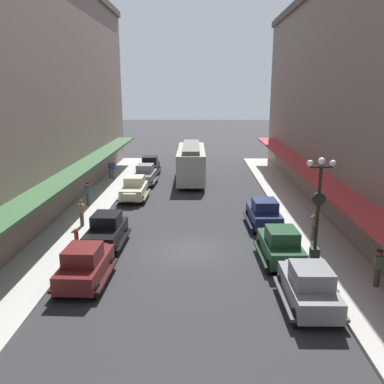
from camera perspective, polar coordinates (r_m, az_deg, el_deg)
The scene contains 20 objects.
ground_plane at distance 22.36m, azimuth -0.30°, elevation -8.23°, with size 200.00×200.00×0.00m, color #2D2D30.
sidewalk_left at distance 23.72m, azimuth -18.89°, elevation -7.49°, with size 3.00×60.00×0.15m, color #B7B5AD.
sidewalk_right at distance 23.40m, azimuth 18.57°, elevation -7.77°, with size 3.00×60.00×0.15m, color #B7B5AD.
parked_car_0 at distance 19.09m, azimuth -14.67°, elevation -9.69°, with size 2.23×4.29×1.84m.
parked_car_1 at distance 23.18m, azimuth -11.88°, elevation -5.24°, with size 2.21×4.28×1.84m.
parked_car_2 at distance 32.58m, azimuth -8.06°, elevation 0.53°, with size 2.16×4.27×1.84m.
parked_car_3 at distance 37.76m, azimuth -6.57°, elevation 2.44°, with size 2.29×4.31×1.84m.
parked_car_4 at distance 26.25m, azimuth 9.98°, elevation -2.85°, with size 2.25×4.30×1.84m.
parked_car_5 at distance 42.37m, azimuth -5.91°, elevation 3.73°, with size 2.15×4.27×1.84m.
parked_car_6 at distance 21.15m, azimuth 12.23°, elevation -7.16°, with size 2.25×4.30×1.84m.
parked_car_7 at distance 17.24m, azimuth 15.96°, elevation -12.45°, with size 2.16×4.27×1.84m.
streetcar at distance 38.86m, azimuth -0.11°, elevation 4.30°, with size 2.65×9.64×3.46m.
lamp_post_with_clock at distance 21.20m, azimuth 17.19°, elevation -1.61°, with size 1.42×0.44×5.16m.
fire_hydrant at distance 23.80m, azimuth -15.81°, elevation -5.94°, with size 0.24×0.24×0.82m.
pedestrian_0 at distance 40.65m, azimuth -11.33°, elevation 3.15°, with size 0.36×0.24×1.64m.
pedestrian_1 at distance 24.25m, azimuth 16.61°, elevation -4.49°, with size 0.36×0.28×1.67m.
pedestrian_2 at distance 19.66m, azimuth 24.48°, elevation -9.61°, with size 0.36×0.28×1.67m.
pedestrian_3 at distance 26.52m, azimuth -15.14°, elevation -2.81°, with size 0.36×0.28×1.67m.
pedestrian_4 at distance 31.18m, azimuth -14.29°, elevation -0.25°, with size 0.36×0.28×1.67m.
pedestrian_5 at distance 40.21m, azimuth -10.89°, elevation 3.06°, with size 0.36×0.24×1.64m.
Camera 1 is at (0.51, -20.69, 8.48)m, focal length 38.29 mm.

